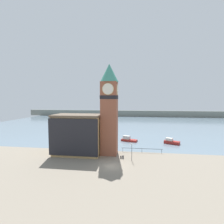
# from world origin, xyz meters

# --- Properties ---
(ground_plane) EXTENTS (160.00, 160.00, 0.00)m
(ground_plane) POSITION_xyz_m (0.00, 0.00, 0.00)
(ground_plane) COLOR gray
(water) EXTENTS (160.00, 120.00, 0.00)m
(water) POSITION_xyz_m (0.00, 71.07, -0.00)
(water) COLOR slate
(water) RESTS_ON ground_plane
(far_shoreline) EXTENTS (180.00, 3.00, 5.00)m
(far_shoreline) POSITION_xyz_m (0.00, 111.07, 2.50)
(far_shoreline) COLOR gray
(far_shoreline) RESTS_ON water
(pier_railing) EXTENTS (10.94, 0.08, 1.09)m
(pier_railing) POSITION_xyz_m (6.68, 10.82, 0.96)
(pier_railing) COLOR #232328
(pier_railing) RESTS_ON ground_plane
(clock_tower) EXTENTS (4.67, 4.67, 23.33)m
(clock_tower) POSITION_xyz_m (-1.81, 8.39, 12.36)
(clock_tower) COLOR brown
(clock_tower) RESTS_ON ground_plane
(pier_building) EXTENTS (12.38, 7.38, 10.40)m
(pier_building) POSITION_xyz_m (-10.02, 7.20, 5.22)
(pier_building) COLOR tan
(pier_building) RESTS_ON ground_plane
(boat_near) EXTENTS (5.73, 3.51, 1.81)m
(boat_near) POSITION_xyz_m (2.41, 23.13, 0.65)
(boat_near) COLOR maroon
(boat_near) RESTS_ON water
(boat_far) EXTENTS (5.08, 3.79, 1.82)m
(boat_far) POSITION_xyz_m (16.35, 21.51, 0.67)
(boat_far) COLOR maroon
(boat_far) RESTS_ON water
(mooring_bollard_near) EXTENTS (0.32, 0.32, 0.70)m
(mooring_bollard_near) POSITION_xyz_m (1.53, 5.19, 0.38)
(mooring_bollard_near) COLOR #2D2D33
(mooring_bollard_near) RESTS_ON ground_plane
(mooring_bollard_far) EXTENTS (0.37, 0.37, 0.82)m
(mooring_bollard_far) POSITION_xyz_m (2.03, 5.13, 0.44)
(mooring_bollard_far) COLOR #2D2D33
(mooring_bollard_far) RESTS_ON ground_plane
(lamp_post) EXTENTS (0.32, 0.32, 4.13)m
(lamp_post) POSITION_xyz_m (4.15, 4.00, 2.87)
(lamp_post) COLOR #2D2D33
(lamp_post) RESTS_ON ground_plane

